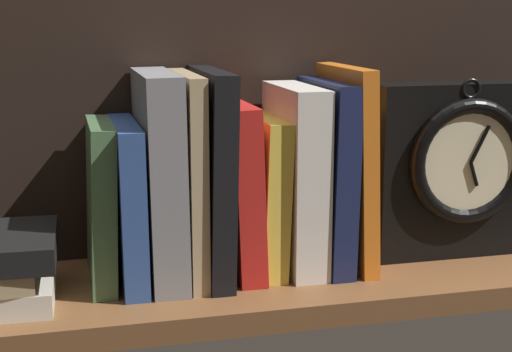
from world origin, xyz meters
TOP-DOWN VIEW (x-y plane):
  - ground_plane at (0.00, 0.00)cm, footprint 85.32×22.42cm
  - back_panel at (0.00, 10.61)cm, footprint 85.32×1.20cm
  - book_green_romantic at (-14.09, 1.76)cm, footprint 3.03×13.19cm
  - book_blue_modern at (-11.25, 1.76)cm, footprint 2.70×15.83cm
  - book_gray_chess at (-7.77, 1.76)cm, footprint 4.05×15.97cm
  - book_tan_shortstories at (-4.66, 1.76)cm, footprint 1.83×15.52cm
  - book_black_skeptic at (-2.17, 1.76)cm, footprint 3.08×16.50cm
  - book_red_requiem at (0.87, 1.76)cm, footprint 3.61×13.94cm
  - book_yellow_seinlanguage at (3.97, 1.76)cm, footprint 3.30×12.80cm
  - book_white_catcher at (7.59, 1.76)cm, footprint 3.96×14.25cm
  - book_navy_bierce at (11.22, 1.76)cm, footprint 3.05×14.86cm
  - book_orange_pandolfini at (13.79, 1.76)cm, footprint 2.75×14.90cm
  - framed_clock at (27.53, 1.14)cm, footprint 20.64×6.73cm

SIDE VIEW (x-z plane):
  - ground_plane at x=0.00cm, z-range -2.50..0.00cm
  - book_blue_modern at x=-11.25cm, z-range -0.01..17.29cm
  - book_yellow_seinlanguage at x=3.97cm, z-range -0.04..17.36cm
  - book_green_romantic at x=-14.09cm, z-range -0.03..17.42cm
  - book_red_requiem at x=0.87cm, z-range -0.05..19.07cm
  - book_white_catcher at x=7.59cm, z-range 0.00..20.72cm
  - framed_clock at x=27.53cm, z-range -0.11..21.27cm
  - book_navy_bierce at x=11.22cm, z-range -0.02..21.19cm
  - book_tan_shortstories at x=-4.66cm, z-range 0.00..22.35cm
  - book_gray_chess at x=-7.77cm, z-range -0.02..22.55cm
  - book_black_skeptic at x=-2.17cm, z-range -0.03..22.66cm
  - book_orange_pandolfini at x=13.79cm, z-range -0.03..22.80cm
  - back_panel at x=0.00cm, z-range 0.00..32.03cm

